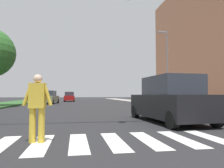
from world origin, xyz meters
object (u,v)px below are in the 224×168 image
at_px(street_lamp_right, 166,61).
at_px(sedan_midblock, 49,98).
at_px(pedestrian_performer, 37,105).
at_px(sedan_distant, 69,97).
at_px(suv_crossing, 169,100).

bearing_deg(street_lamp_right, sedan_midblock, 145.20).
height_order(pedestrian_performer, sedan_distant, pedestrian_performer).
relative_size(street_lamp_right, sedan_distant, 1.74).
distance_m(street_lamp_right, sedan_distant, 20.51).
bearing_deg(suv_crossing, sedan_distant, 99.85).
distance_m(street_lamp_right, sedan_midblock, 15.54).
relative_size(street_lamp_right, sedan_midblock, 1.63).
distance_m(pedestrian_performer, sedan_distant, 31.74).
relative_size(pedestrian_performer, sedan_distant, 0.39).
bearing_deg(pedestrian_performer, sedan_midblock, 95.96).
bearing_deg(street_lamp_right, suv_crossing, -114.21).
xyz_separation_m(pedestrian_performer, suv_crossing, (4.95, 3.07, -0.00)).
height_order(pedestrian_performer, suv_crossing, suv_crossing).
bearing_deg(sedan_midblock, pedestrian_performer, -84.04).
xyz_separation_m(suv_crossing, sedan_midblock, (-7.34, 19.79, -0.14)).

